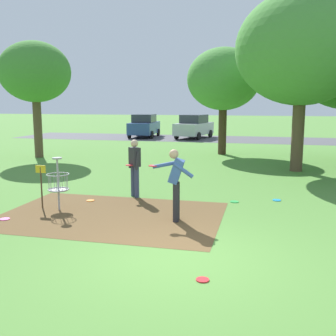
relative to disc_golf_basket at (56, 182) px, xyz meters
name	(u,v)px	position (x,y,z in m)	size (l,w,h in m)	color
ground_plane	(178,258)	(3.77, -2.45, -0.75)	(160.00, 160.00, 0.00)	#518438
dirt_tee_pad	(111,215)	(1.56, -0.16, -0.75)	(5.47, 3.80, 0.01)	brown
disc_golf_basket	(56,182)	(0.00, 0.00, 0.00)	(0.98, 0.58, 1.39)	#9E9EA3
player_foreground_watching	(176,180)	(3.23, -0.21, 0.23)	(1.14, 0.42, 1.71)	#232328
player_throwing	(135,165)	(1.52, 1.88, 0.21)	(0.45, 0.45, 1.71)	#384260
frisbee_near_basket	(5,219)	(-0.79, -1.10, -0.74)	(0.24, 0.24, 0.02)	#E53D99
frisbee_by_tee	(234,202)	(4.46, 1.90, -0.74)	(0.24, 0.24, 0.02)	green
frisbee_mid_grass	(90,201)	(0.44, 1.08, -0.74)	(0.23, 0.23, 0.02)	orange
frisbee_far_left	(203,280)	(4.34, -3.28, -0.74)	(0.21, 0.21, 0.02)	red
frisbee_far_right	(277,200)	(5.64, 2.38, -0.74)	(0.24, 0.24, 0.02)	#1E93DB
tree_near_left	(302,49)	(6.54, 7.74, 4.10)	(5.22, 5.22, 7.10)	brown
tree_mid_left	(35,73)	(-5.99, 9.00, 3.49)	(3.53, 3.53, 5.79)	brown
tree_mid_center	(224,79)	(3.03, 12.39, 3.22)	(3.85, 3.85, 5.64)	#422D1E
parking_lot_strip	(244,139)	(3.77, 21.43, -0.75)	(36.00, 6.00, 0.01)	#4C4C51
parked_car_leftmost	(144,126)	(-4.21, 21.72, 0.17)	(2.18, 4.31, 1.84)	#2D4784
parked_car_center_left	(194,127)	(-0.12, 21.59, 0.17)	(2.64, 4.48, 1.84)	#B2B7BC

